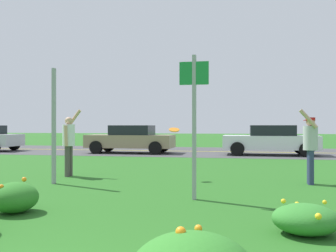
% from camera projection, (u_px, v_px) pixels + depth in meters
% --- Properties ---
extents(ground_plane, '(120.00, 120.00, 0.00)m').
position_uv_depth(ground_plane, '(189.00, 173.00, 11.22)').
color(ground_plane, '#26601E').
extents(highway_strip, '(120.00, 8.26, 0.01)m').
position_uv_depth(highway_strip, '(213.00, 152.00, 20.57)').
color(highway_strip, '#424244').
rests_on(highway_strip, ground).
extents(highway_center_stripe, '(120.00, 0.16, 0.00)m').
position_uv_depth(highway_center_stripe, '(213.00, 151.00, 20.57)').
color(highway_center_stripe, yellow).
rests_on(highway_center_stripe, ground).
extents(daylily_clump_front_right, '(0.75, 0.75, 0.55)m').
position_uv_depth(daylily_clump_front_right, '(15.00, 197.00, 6.04)').
color(daylily_clump_front_right, '#2D7526').
rests_on(daylily_clump_front_right, ground).
extents(daylily_clump_near_camera, '(0.85, 0.79, 0.43)m').
position_uv_depth(daylily_clump_near_camera, '(306.00, 219.00, 4.82)').
color(daylily_clump_near_camera, '#337F2D').
rests_on(daylily_clump_near_camera, ground).
extents(sign_post_near_path, '(0.07, 0.10, 2.82)m').
position_uv_depth(sign_post_near_path, '(54.00, 126.00, 9.11)').
color(sign_post_near_path, '#93969B').
rests_on(sign_post_near_path, ground).
extents(sign_post_by_roadside, '(0.56, 0.10, 2.77)m').
position_uv_depth(sign_post_by_roadside, '(194.00, 112.00, 7.13)').
color(sign_post_by_roadside, '#93969B').
rests_on(sign_post_by_roadside, ground).
extents(person_thrower_white_shirt, '(0.46, 0.49, 1.89)m').
position_uv_depth(person_thrower_white_shirt, '(69.00, 141.00, 10.45)').
color(person_thrower_white_shirt, silver).
rests_on(person_thrower_white_shirt, ground).
extents(person_catcher_red_cap_gray_shirt, '(0.46, 0.49, 1.82)m').
position_uv_depth(person_catcher_red_cap_gray_shirt, '(310.00, 143.00, 9.01)').
color(person_catcher_red_cap_gray_shirt, '#B2B2B7').
rests_on(person_catcher_red_cap_gray_shirt, ground).
extents(frisbee_orange, '(0.29, 0.27, 0.15)m').
position_uv_depth(frisbee_orange, '(174.00, 130.00, 9.88)').
color(frisbee_orange, orange).
extents(car_white_center_left, '(4.50, 2.00, 1.45)m').
position_uv_depth(car_white_center_left, '(270.00, 140.00, 18.18)').
color(car_white_center_left, silver).
rests_on(car_white_center_left, ground).
extents(car_tan_center_right, '(4.50, 2.00, 1.45)m').
position_uv_depth(car_tan_center_right, '(131.00, 139.00, 19.55)').
color(car_tan_center_right, '#937F60').
rests_on(car_tan_center_right, ground).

